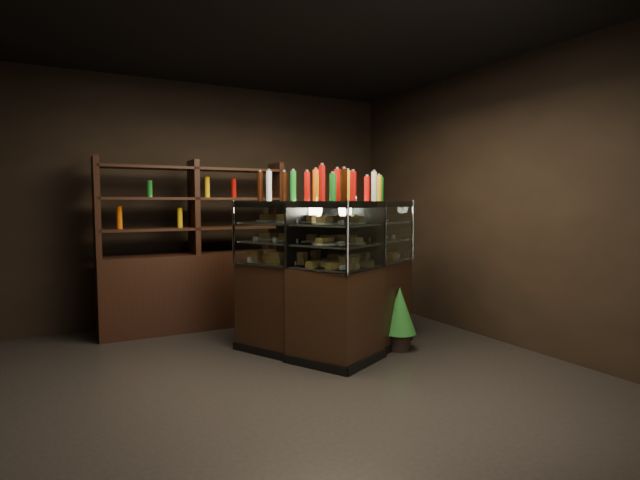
# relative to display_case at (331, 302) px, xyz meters

# --- Properties ---
(ground) EXTENTS (5.00, 5.00, 0.00)m
(ground) POSITION_rel_display_case_xyz_m (-0.67, -0.46, -0.51)
(ground) COLOR black
(ground) RESTS_ON ground
(room_shell) EXTENTS (5.02, 5.02, 3.01)m
(room_shell) POSITION_rel_display_case_xyz_m (-0.67, -0.46, 1.43)
(room_shell) COLOR black
(room_shell) RESTS_ON ground
(display_case) EXTENTS (1.85, 1.57, 1.53)m
(display_case) POSITION_rel_display_case_xyz_m (0.00, 0.00, 0.00)
(display_case) COLOR black
(display_case) RESTS_ON ground
(food_display) EXTENTS (1.43, 1.23, 0.47)m
(food_display) POSITION_rel_display_case_xyz_m (-0.00, -0.00, 0.66)
(food_display) COLOR gold
(food_display) RESTS_ON display_case
(bottles_top) EXTENTS (1.26, 1.08, 0.30)m
(bottles_top) POSITION_rel_display_case_xyz_m (0.00, 0.00, 1.15)
(bottles_top) COLOR #147223
(bottles_top) RESTS_ON display_case
(potted_conifer) EXTENTS (0.34, 0.34, 0.73)m
(potted_conifer) POSITION_rel_display_case_xyz_m (0.66, -0.26, -0.09)
(potted_conifer) COLOR black
(potted_conifer) RESTS_ON ground
(back_shelving) EXTENTS (2.17, 0.42, 2.00)m
(back_shelving) POSITION_rel_display_case_xyz_m (-0.96, 1.59, 0.10)
(back_shelving) COLOR black
(back_shelving) RESTS_ON ground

